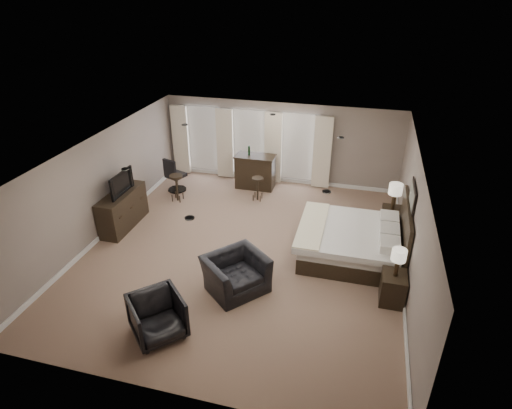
% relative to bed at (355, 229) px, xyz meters
% --- Properties ---
extents(room, '(7.60, 8.60, 2.64)m').
position_rel_bed_xyz_m(room, '(-2.58, -0.43, 0.55)').
color(room, '#846754').
rests_on(room, ground).
extents(window_bay, '(5.25, 0.20, 2.30)m').
position_rel_bed_xyz_m(window_bay, '(-3.58, 3.67, 0.45)').
color(window_bay, silver).
rests_on(window_bay, room).
extents(bed, '(2.37, 2.26, 1.51)m').
position_rel_bed_xyz_m(bed, '(0.00, 0.00, 0.00)').
color(bed, silver).
rests_on(bed, ground).
extents(nightstand_near, '(0.49, 0.60, 0.66)m').
position_rel_bed_xyz_m(nightstand_near, '(0.89, -1.45, -0.42)').
color(nightstand_near, black).
rests_on(nightstand_near, ground).
extents(nightstand_far, '(0.49, 0.59, 0.65)m').
position_rel_bed_xyz_m(nightstand_far, '(0.89, 1.45, -0.43)').
color(nightstand_far, black).
rests_on(nightstand_far, ground).
extents(lamp_near, '(0.30, 0.30, 0.61)m').
position_rel_bed_xyz_m(lamp_near, '(0.89, -1.45, 0.21)').
color(lamp_near, beige).
rests_on(lamp_near, nightstand_near).
extents(lamp_far, '(0.35, 0.35, 0.71)m').
position_rel_bed_xyz_m(lamp_far, '(0.89, 1.45, 0.25)').
color(lamp_far, beige).
rests_on(lamp_far, nightstand_far).
extents(wall_art, '(0.04, 0.96, 0.56)m').
position_rel_bed_xyz_m(wall_art, '(1.12, 0.00, 1.00)').
color(wall_art, slate).
rests_on(wall_art, room).
extents(dresser, '(0.55, 1.70, 0.99)m').
position_rel_bed_xyz_m(dresser, '(-6.03, -0.11, -0.26)').
color(dresser, black).
rests_on(dresser, ground).
extents(tv, '(0.59, 1.03, 0.13)m').
position_rel_bed_xyz_m(tv, '(-6.03, -0.11, 0.30)').
color(tv, black).
rests_on(tv, dresser).
extents(armchair_near, '(1.40, 1.44, 1.07)m').
position_rel_bed_xyz_m(armchair_near, '(-2.34, -1.89, -0.22)').
color(armchair_near, black).
rests_on(armchair_near, ground).
extents(armchair_far, '(1.24, 1.24, 0.93)m').
position_rel_bed_xyz_m(armchair_far, '(-3.34, -3.53, -0.29)').
color(armchair_far, black).
rests_on(armchair_far, ground).
extents(bar_counter, '(1.24, 0.65, 1.08)m').
position_rel_bed_xyz_m(bar_counter, '(-3.23, 3.13, -0.21)').
color(bar_counter, black).
rests_on(bar_counter, ground).
extents(bar_stool_left, '(0.46, 0.46, 0.82)m').
position_rel_bed_xyz_m(bar_stool_left, '(-5.26, 1.64, -0.34)').
color(bar_stool_left, black).
rests_on(bar_stool_left, ground).
extents(bar_stool_right, '(0.45, 0.45, 0.73)m').
position_rel_bed_xyz_m(bar_stool_right, '(-2.94, 2.29, -0.39)').
color(bar_stool_right, black).
rests_on(bar_stool_right, ground).
extents(desk_chair, '(0.73, 0.73, 1.11)m').
position_rel_bed_xyz_m(desk_chair, '(-5.56, 2.27, -0.20)').
color(desk_chair, black).
rests_on(desk_chair, ground).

